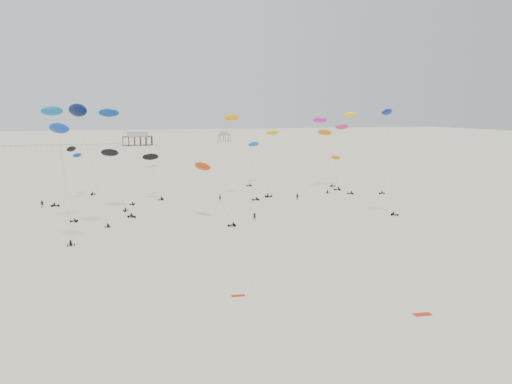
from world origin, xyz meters
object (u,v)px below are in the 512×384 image
object	(u,v)px
rig_9	(237,135)
spectator_0	(254,220)
pavilion_small	(224,137)
rig_0	(112,162)
rig_4	(389,136)
pavilion_main	(137,139)

from	to	relation	value
rig_9	spectator_0	size ratio (longest dim) A/B	12.02
pavilion_small	spectator_0	distance (m)	294.38
pavilion_small	rig_0	size ratio (longest dim) A/B	0.57
spectator_0	rig_4	bearing A→B (deg)	-166.08
rig_0	rig_4	distance (m)	68.11
pavilion_main	rig_9	world-z (taller)	rig_9
pavilion_main	rig_0	size ratio (longest dim) A/B	1.33
rig_9	rig_4	bearing A→B (deg)	-144.41
rig_9	pavilion_small	bearing A→B (deg)	-15.12
pavilion_main	rig_9	size ratio (longest dim) A/B	0.86
pavilion_main	spectator_0	bearing A→B (deg)	-87.62
rig_0	rig_4	bearing A→B (deg)	165.92
pavilion_main	rig_0	world-z (taller)	rig_0
pavilion_small	spectator_0	world-z (taller)	pavilion_small
spectator_0	rig_0	bearing A→B (deg)	-21.97
pavilion_small	rig_4	world-z (taller)	rig_4
pavilion_main	rig_0	distance (m)	234.35
rig_4	rig_9	xyz separation A→B (m)	(-27.74, 34.76, -0.97)
pavilion_small	rig_0	bearing A→B (deg)	-108.73
rig_0	spectator_0	bearing A→B (deg)	149.76
rig_0	rig_9	bearing A→B (deg)	-157.87
rig_0	rig_9	distance (m)	35.78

